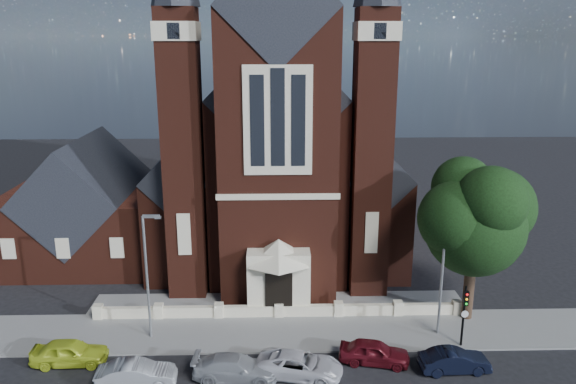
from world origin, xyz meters
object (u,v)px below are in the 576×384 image
at_px(street_lamp_left, 148,270).
at_px(car_white_suv, 300,365).
at_px(parish_hall, 88,211).
at_px(street_lamp_right, 444,267).
at_px(car_lime_van, 70,352).
at_px(car_dark_red, 374,352).
at_px(car_navy, 454,361).
at_px(traffic_signal, 465,309).
at_px(church, 277,150).
at_px(car_silver_a, 136,374).
at_px(car_silver_b, 235,368).
at_px(street_tree, 478,221).

distance_m(street_lamp_left, car_white_suv, 10.69).
height_order(parish_hall, street_lamp_right, parish_hall).
bearing_deg(car_lime_van, car_dark_red, -92.48).
relative_size(car_white_suv, car_navy, 1.22).
bearing_deg(traffic_signal, church, 118.20).
distance_m(street_lamp_right, traffic_signal, 2.71).
xyz_separation_m(car_silver_a, car_silver_b, (5.28, 0.51, -0.02)).
bearing_deg(street_lamp_right, car_silver_a, -164.47).
distance_m(traffic_signal, car_silver_b, 13.88).
xyz_separation_m(car_white_suv, car_dark_red, (4.35, 1.17, 0.02)).
bearing_deg(street_tree, church, 126.17).
bearing_deg(traffic_signal, car_silver_a, -169.78).
height_order(parish_hall, street_tree, street_tree).
bearing_deg(street_tree, car_navy, -116.16).
bearing_deg(car_silver_a, street_lamp_left, -2.08).
xyz_separation_m(traffic_signal, car_lime_van, (-23.04, -1.14, -1.85)).
bearing_deg(parish_hall, church, 17.16).
height_order(church, car_navy, church).
distance_m(church, car_navy, 26.08).
bearing_deg(car_silver_b, car_silver_a, 100.34).
distance_m(car_white_suv, car_navy, 8.70).
bearing_deg(street_lamp_left, car_navy, -12.82).
bearing_deg(street_lamp_right, traffic_signal, -59.99).
bearing_deg(church, traffic_signal, -61.80).
bearing_deg(church, car_navy, -66.93).
xyz_separation_m(street_lamp_right, car_navy, (-0.31, -4.03, -3.95)).
height_order(parish_hall, car_white_suv, parish_hall).
distance_m(church, car_silver_b, 24.68).
distance_m(parish_hall, street_lamp_right, 29.62).
bearing_deg(street_lamp_left, street_lamp_right, 0.00).
height_order(street_tree, car_silver_a, street_tree).
height_order(car_silver_a, car_dark_red, car_silver_a).
distance_m(church, parish_hall, 17.26).
bearing_deg(street_tree, car_lime_van, -169.83).
bearing_deg(car_dark_red, street_lamp_left, 88.77).
bearing_deg(parish_hall, car_silver_b, -53.69).
bearing_deg(church, car_white_suv, -87.33).
bearing_deg(car_silver_b, car_lime_van, 84.58).
bearing_deg(car_lime_van, street_lamp_right, -84.29).
relative_size(street_lamp_left, car_silver_a, 1.90).
height_order(car_silver_b, car_navy, car_silver_b).
xyz_separation_m(parish_hall, car_dark_red, (21.43, -17.08, -3.32)).
height_order(street_lamp_left, car_silver_b, street_lamp_left).
bearing_deg(car_white_suv, church, 16.39).
height_order(street_lamp_right, car_silver_b, street_lamp_right).
bearing_deg(car_silver_b, street_lamp_left, 55.68).
distance_m(parish_hall, car_silver_b, 23.13).
height_order(street_lamp_right, traffic_signal, street_lamp_right).
bearing_deg(street_lamp_right, street_lamp_left, 180.00).
relative_size(street_lamp_left, traffic_signal, 2.02).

